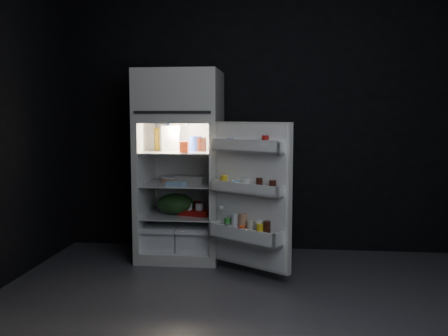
# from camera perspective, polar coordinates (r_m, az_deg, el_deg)

# --- Properties ---
(floor) EXTENTS (4.00, 3.40, 0.00)m
(floor) POSITION_cam_1_polar(r_m,az_deg,el_deg) (3.62, 3.20, -16.07)
(floor) COLOR #47474B
(floor) RESTS_ON ground
(wall_back) EXTENTS (4.00, 0.00, 2.70)m
(wall_back) POSITION_cam_1_polar(r_m,az_deg,el_deg) (5.06, 4.33, 5.87)
(wall_back) COLOR black
(wall_back) RESTS_ON ground
(wall_front) EXTENTS (4.00, 0.00, 2.70)m
(wall_front) POSITION_cam_1_polar(r_m,az_deg,el_deg) (1.66, 0.30, 5.59)
(wall_front) COLOR black
(wall_front) RESTS_ON ground
(refrigerator) EXTENTS (0.76, 0.71, 1.78)m
(refrigerator) POSITION_cam_1_polar(r_m,az_deg,el_deg) (4.78, -4.95, 1.12)
(refrigerator) COLOR silver
(refrigerator) RESTS_ON ground
(fridge_door) EXTENTS (0.70, 0.56, 1.22)m
(fridge_door) POSITION_cam_1_polar(r_m,az_deg,el_deg) (4.15, 2.98, -3.33)
(fridge_door) COLOR silver
(fridge_door) RESTS_ON ground
(milk_jug) EXTENTS (0.22, 0.22, 0.24)m
(milk_jug) POSITION_cam_1_polar(r_m,az_deg,el_deg) (4.77, -6.30, 3.39)
(milk_jug) COLOR white
(milk_jug) RESTS_ON refrigerator
(mayo_jar) EXTENTS (0.14, 0.14, 0.14)m
(mayo_jar) POSITION_cam_1_polar(r_m,az_deg,el_deg) (4.74, -3.26, 2.79)
(mayo_jar) COLOR #223FB9
(mayo_jar) RESTS_ON refrigerator
(jam_jar) EXTENTS (0.13, 0.13, 0.13)m
(jam_jar) POSITION_cam_1_polar(r_m,az_deg,el_deg) (4.71, -2.63, 2.72)
(jam_jar) COLOR #32150E
(jam_jar) RESTS_ON refrigerator
(amber_bottle) EXTENTS (0.09, 0.09, 0.22)m
(amber_bottle) POSITION_cam_1_polar(r_m,az_deg,el_deg) (4.84, -7.54, 3.29)
(amber_bottle) COLOR #AF861C
(amber_bottle) RESTS_ON refrigerator
(small_carton) EXTENTS (0.07, 0.06, 0.10)m
(small_carton) POSITION_cam_1_polar(r_m,az_deg,el_deg) (4.56, -4.59, 2.41)
(small_carton) COLOR #DB4219
(small_carton) RESTS_ON refrigerator
(egg_carton) EXTENTS (0.31, 0.20, 0.07)m
(egg_carton) POSITION_cam_1_polar(r_m,az_deg,el_deg) (4.69, -3.86, -1.35)
(egg_carton) COLOR gray
(egg_carton) RESTS_ON refrigerator
(pie) EXTENTS (0.36, 0.36, 0.04)m
(pie) POSITION_cam_1_polar(r_m,az_deg,el_deg) (4.88, -5.65, -1.27)
(pie) COLOR tan
(pie) RESTS_ON refrigerator
(flat_package) EXTENTS (0.19, 0.13, 0.04)m
(flat_package) POSITION_cam_1_polar(r_m,az_deg,el_deg) (4.52, -5.53, -1.84)
(flat_package) COLOR #8FBCDD
(flat_package) RESTS_ON refrigerator
(wrapped_pkg) EXTENTS (0.13, 0.11, 0.05)m
(wrapped_pkg) POSITION_cam_1_polar(r_m,az_deg,el_deg) (4.88, -1.97, -1.18)
(wrapped_pkg) COLOR beige
(wrapped_pkg) RESTS_ON refrigerator
(produce_bag) EXTENTS (0.43, 0.40, 0.20)m
(produce_bag) POSITION_cam_1_polar(r_m,az_deg,el_deg) (4.79, -5.56, -4.08)
(produce_bag) COLOR #193815
(produce_bag) RESTS_ON refrigerator
(yogurt_tray) EXTENTS (0.32, 0.22, 0.05)m
(yogurt_tray) POSITION_cam_1_polar(r_m,az_deg,el_deg) (4.73, -3.35, -5.09)
(yogurt_tray) COLOR maroon
(yogurt_tray) RESTS_ON refrigerator
(small_can_red) EXTENTS (0.09, 0.09, 0.09)m
(small_can_red) POSITION_cam_1_polar(r_m,az_deg,el_deg) (4.96, -3.05, -4.33)
(small_can_red) COLOR maroon
(small_can_red) RESTS_ON refrigerator
(small_can_silver) EXTENTS (0.09, 0.09, 0.09)m
(small_can_silver) POSITION_cam_1_polar(r_m,az_deg,el_deg) (4.94, -1.84, -4.36)
(small_can_silver) COLOR silver
(small_can_silver) RESTS_ON refrigerator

